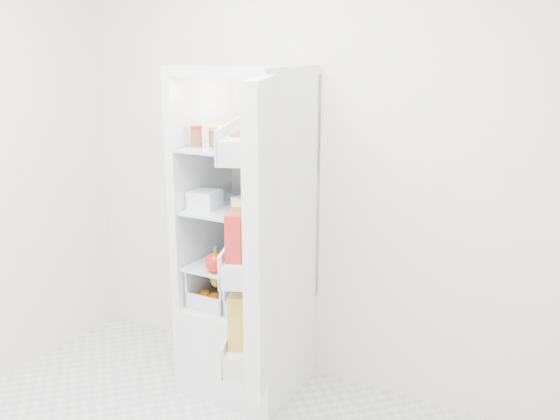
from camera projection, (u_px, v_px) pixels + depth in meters
The scene contains 21 objects.
room_walls at pixel (105, 139), 2.11m from camera, with size 3.02×3.02×2.61m.
refrigerator at pixel (251, 272), 3.50m from camera, with size 0.60×0.60×1.80m.
shelf_low at pixel (245, 263), 3.43m from camera, with size 0.49×0.53×0.01m, color silver.
shelf_mid at pixel (244, 208), 3.35m from camera, with size 0.49×0.53×0.01m, color silver.
shelf_top at pixel (243, 148), 3.26m from camera, with size 0.49×0.53×0.01m, color silver.
crisper_left at pixel (227, 281), 3.52m from camera, with size 0.23×0.46×0.22m, color silver, non-canonical shape.
crisper_right at pixel (264, 289), 3.40m from camera, with size 0.23×0.46×0.22m, color silver, non-canonical shape.
condiment_jars at pixel (235, 139), 3.21m from camera, with size 0.46×0.34×0.08m.
squeeze_bottle at pixel (291, 130), 3.25m from camera, with size 0.05×0.05×0.17m, color white.
tub_white at pixel (205, 200), 3.31m from camera, with size 0.15×0.15×0.09m, color white.
tub_cream at pixel (247, 204), 3.27m from camera, with size 0.12×0.12×0.07m, color silver.
tin_red at pixel (266, 211), 3.17m from camera, with size 0.08×0.08×0.05m, color #D3441F.
foil_tray at pixel (224, 198), 3.46m from camera, with size 0.15×0.11×0.04m, color silver.
tub_green at pixel (270, 195), 3.45m from camera, with size 0.09×0.13×0.07m, color #479C47.
red_cabbage at pixel (275, 244), 3.45m from camera, with size 0.17×0.17×0.17m, color #58205D.
bell_pepper at pixel (215, 262), 3.25m from camera, with size 0.11×0.11×0.11m, color red.
mushroom_bowl at pixel (237, 249), 3.53m from camera, with size 0.15×0.15×0.07m, color #90B0D7.
salad_bag at pixel (253, 270), 3.15m from camera, with size 0.11×0.11×0.11m, color #A8B98B.
citrus_pile at pixel (225, 287), 3.51m from camera, with size 0.20×0.31×0.16m.
veg_pile at pixel (265, 297), 3.41m from camera, with size 0.16×0.30×0.10m.
fridge_door at pixel (256, 239), 2.68m from camera, with size 0.36×0.58×1.30m.
Camera 1 is at (1.54, -1.55, 1.90)m, focal length 40.00 mm.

